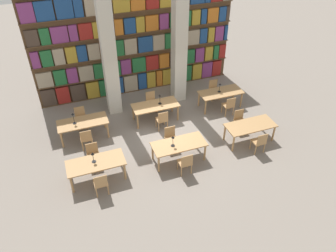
{
  "coord_description": "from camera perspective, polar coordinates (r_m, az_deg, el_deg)",
  "views": [
    {
      "loc": [
        -3.3,
        -9.19,
        8.01
      ],
      "look_at": [
        0.0,
        -0.12,
        0.66
      ],
      "focal_mm": 35.0,
      "sensor_mm": 36.0,
      "label": 1
    }
  ],
  "objects": [
    {
      "name": "bookshelf_bank",
      "position": [
        14.51,
        -5.65,
        15.48
      ],
      "size": [
        8.89,
        0.35,
        5.5
      ],
      "color": "brown",
      "rests_on": "ground_plane"
    },
    {
      "name": "reading_table_2",
      "position": [
        12.49,
        14.13,
        -0.12
      ],
      "size": [
        1.86,
        0.83,
        0.73
      ],
      "color": "tan",
      "rests_on": "ground_plane"
    },
    {
      "name": "chair_10",
      "position": [
        13.83,
        10.58,
        3.58
      ],
      "size": [
        0.42,
        0.4,
        0.87
      ],
      "color": "tan",
      "rests_on": "ground_plane"
    },
    {
      "name": "reading_table_1",
      "position": [
        11.29,
        1.91,
        -3.42
      ],
      "size": [
        1.86,
        0.83,
        0.73
      ],
      "color": "tan",
      "rests_on": "ground_plane"
    },
    {
      "name": "desk_lamp_1",
      "position": [
        10.97,
        0.86,
        -2.35
      ],
      "size": [
        0.14,
        0.14,
        0.42
      ],
      "color": "black",
      "rests_on": "reading_table_1"
    },
    {
      "name": "ground_plane",
      "position": [
        12.63,
        -0.19,
        -2.06
      ],
      "size": [
        40.0,
        40.0,
        0.0
      ],
      "primitive_type": "plane",
      "color": "gray"
    },
    {
      "name": "chair_11",
      "position": [
        14.85,
        8.01,
        6.41
      ],
      "size": [
        0.42,
        0.4,
        0.87
      ],
      "rotation": [
        0.0,
        0.0,
        3.14
      ],
      "color": "tan",
      "rests_on": "ground_plane"
    },
    {
      "name": "pillar_center",
      "position": [
        13.61,
        2.01,
        15.69
      ],
      "size": [
        0.54,
        0.54,
        6.0
      ],
      "color": "beige",
      "rests_on": "ground_plane"
    },
    {
      "name": "desk_lamp_2",
      "position": [
        12.45,
        -16.19,
        1.6
      ],
      "size": [
        0.14,
        0.14,
        0.47
      ],
      "color": "black",
      "rests_on": "reading_table_3"
    },
    {
      "name": "reading_table_5",
      "position": [
        14.22,
        9.16,
        5.6
      ],
      "size": [
        1.86,
        0.83,
        0.73
      ],
      "color": "tan",
      "rests_on": "ground_plane"
    },
    {
      "name": "chair_2",
      "position": [
        10.92,
        3.06,
        -6.39
      ],
      "size": [
        0.42,
        0.4,
        0.87
      ],
      "color": "tan",
      "rests_on": "ground_plane"
    },
    {
      "name": "reading_table_4",
      "position": [
        13.21,
        -2.2,
        3.39
      ],
      "size": [
        1.86,
        0.83,
        0.73
      ],
      "color": "tan",
      "rests_on": "ground_plane"
    },
    {
      "name": "chair_3",
      "position": [
        11.89,
        0.49,
        -2.02
      ],
      "size": [
        0.42,
        0.4,
        0.87
      ],
      "rotation": [
        0.0,
        0.0,
        3.14
      ],
      "color": "tan",
      "rests_on": "ground_plane"
    },
    {
      "name": "chair_8",
      "position": [
        12.77,
        -1.02,
        1.15
      ],
      "size": [
        0.42,
        0.4,
        0.87
      ],
      "color": "tan",
      "rests_on": "ground_plane"
    },
    {
      "name": "desk_lamp_0",
      "position": [
        10.66,
        -12.95,
        -5.08
      ],
      "size": [
        0.14,
        0.14,
        0.39
      ],
      "color": "black",
      "rests_on": "reading_table_0"
    },
    {
      "name": "reading_table_0",
      "position": [
        10.86,
        -12.45,
        -6.52
      ],
      "size": [
        1.86,
        0.83,
        0.73
      ],
      "color": "tan",
      "rests_on": "ground_plane"
    },
    {
      "name": "pillar_left",
      "position": [
        12.88,
        -10.48,
        13.82
      ],
      "size": [
        0.54,
        0.54,
        6.0
      ],
      "color": "beige",
      "rests_on": "ground_plane"
    },
    {
      "name": "chair_7",
      "position": [
        13.36,
        -14.95,
        1.53
      ],
      "size": [
        0.42,
        0.4,
        0.87
      ],
      "rotation": [
        0.0,
        0.0,
        3.14
      ],
      "color": "tan",
      "rests_on": "ground_plane"
    },
    {
      "name": "desk_lamp_4",
      "position": [
        14.03,
        9.01,
        6.88
      ],
      "size": [
        0.14,
        0.14,
        0.42
      ],
      "color": "black",
      "rests_on": "reading_table_5"
    },
    {
      "name": "chair_6",
      "position": [
        12.23,
        -14.05,
        -2.06
      ],
      "size": [
        0.42,
        0.4,
        0.87
      ],
      "color": "tan",
      "rests_on": "ground_plane"
    },
    {
      "name": "chair_0",
      "position": [
        10.48,
        -11.62,
        -9.71
      ],
      "size": [
        0.42,
        0.4,
        0.87
      ],
      "color": "tan",
      "rests_on": "ground_plane"
    },
    {
      "name": "chair_9",
      "position": [
        13.87,
        -2.92,
        4.35
      ],
      "size": [
        0.42,
        0.4,
        0.87
      ],
      "rotation": [
        0.0,
        0.0,
        3.14
      ],
      "color": "tan",
      "rests_on": "ground_plane"
    },
    {
      "name": "chair_4",
      "position": [
        12.16,
        15.64,
        -2.66
      ],
      "size": [
        0.42,
        0.4,
        0.87
      ],
      "color": "tan",
      "rests_on": "ground_plane"
    },
    {
      "name": "reading_table_3",
      "position": [
        12.69,
        -14.62,
        0.43
      ],
      "size": [
        1.86,
        0.83,
        0.73
      ],
      "color": "tan",
      "rests_on": "ground_plane"
    },
    {
      "name": "chair_5",
      "position": [
        13.04,
        12.38,
        1.02
      ],
      "size": [
        0.42,
        0.4,
        0.87
      ],
      "rotation": [
        0.0,
        0.0,
        3.14
      ],
      "color": "tan",
      "rests_on": "ground_plane"
    },
    {
      "name": "chair_1",
      "position": [
        11.49,
        -12.91,
        -4.84
      ],
      "size": [
        0.42,
        0.4,
        0.87
      ],
      "rotation": [
        0.0,
        0.0,
        3.14
      ],
      "color": "tan",
      "rests_on": "ground_plane"
    },
    {
      "name": "desk_lamp_3",
      "position": [
        13.07,
        -1.43,
        4.97
      ],
      "size": [
        0.14,
        0.14,
        0.43
      ],
      "color": "black",
      "rests_on": "reading_table_4"
    }
  ]
}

